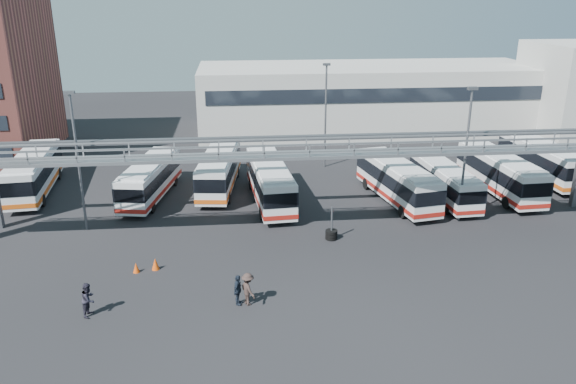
{
  "coord_description": "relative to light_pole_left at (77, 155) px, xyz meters",
  "views": [
    {
      "loc": [
        -4.94,
        -31.4,
        16.47
      ],
      "look_at": [
        -1.26,
        6.0,
        3.12
      ],
      "focal_mm": 35.0,
      "sensor_mm": 36.0,
      "label": 1
    }
  ],
  "objects": [
    {
      "name": "bus_6",
      "position": [
        24.36,
        3.53,
        -3.86
      ],
      "size": [
        4.47,
        11.41,
        3.38
      ],
      "rotation": [
        0.0,
        0.0,
        0.17
      ],
      "color": "silver",
      "rests_on": "ground"
    },
    {
      "name": "pedestrian_d",
      "position": [
        10.98,
        -11.72,
        -4.83
      ],
      "size": [
        0.74,
        1.14,
        1.8
      ],
      "primitive_type": "imported",
      "rotation": [
        0.0,
        0.0,
        1.26
      ],
      "color": "#19212D",
      "rests_on": "ground"
    },
    {
      "name": "tire_stack",
      "position": [
        17.68,
        -3.5,
        -5.32
      ],
      "size": [
        0.85,
        0.85,
        2.44
      ],
      "color": "black",
      "rests_on": "ground"
    },
    {
      "name": "bus_7",
      "position": [
        28.42,
        3.51,
        -4.05
      ],
      "size": [
        2.96,
        10.11,
        3.03
      ],
      "rotation": [
        0.0,
        0.0,
        0.07
      ],
      "color": "silver",
      "rests_on": "ground"
    },
    {
      "name": "bus_9",
      "position": [
        39.44,
        8.17,
        -3.82
      ],
      "size": [
        3.12,
        11.45,
        3.45
      ],
      "rotation": [
        0.0,
        0.0,
        0.04
      ],
      "color": "silver",
      "rests_on": "ground"
    },
    {
      "name": "warehouse",
      "position": [
        28.0,
        30.0,
        -1.73
      ],
      "size": [
        42.0,
        14.0,
        8.0
      ],
      "primitive_type": "cube",
      "color": "#9E9E99",
      "rests_on": "ground"
    },
    {
      "name": "pedestrian_c",
      "position": [
        11.55,
        -11.78,
        -4.77
      ],
      "size": [
        1.22,
        1.42,
        1.91
      ],
      "primitive_type": "imported",
      "rotation": [
        0.0,
        0.0,
        2.07
      ],
      "color": "#322521",
      "rests_on": "ground"
    },
    {
      "name": "ground",
      "position": [
        16.0,
        -8.0,
        -5.73
      ],
      "size": [
        140.0,
        140.0,
        0.0
      ],
      "primitive_type": "plane",
      "color": "black",
      "rests_on": "ground"
    },
    {
      "name": "cone_right",
      "position": [
        5.85,
        -6.98,
        -5.34
      ],
      "size": [
        0.57,
        0.57,
        0.77
      ],
      "primitive_type": "cone",
      "rotation": [
        0.0,
        0.0,
        -0.18
      ],
      "color": "#D2450B",
      "rests_on": "ground"
    },
    {
      "name": "gantry",
      "position": [
        16.0,
        -2.13,
        -0.22
      ],
      "size": [
        51.4,
        5.15,
        7.1
      ],
      "color": "gray",
      "rests_on": "ground"
    },
    {
      "name": "bus_3",
      "position": [
        9.67,
        8.08,
        -3.84
      ],
      "size": [
        3.89,
        11.44,
        3.41
      ],
      "rotation": [
        0.0,
        0.0,
        -0.12
      ],
      "color": "silver",
      "rests_on": "ground"
    },
    {
      "name": "cone_left",
      "position": [
        4.7,
        -7.27,
        -5.4
      ],
      "size": [
        0.51,
        0.51,
        0.65
      ],
      "primitive_type": "cone",
      "rotation": [
        0.0,
        0.0,
        -0.3
      ],
      "color": "#D2450B",
      "rests_on": "ground"
    },
    {
      "name": "pedestrian_b",
      "position": [
        2.99,
        -12.04,
        -4.77
      ],
      "size": [
        0.9,
        1.06,
        1.92
      ],
      "primitive_type": "imported",
      "rotation": [
        0.0,
        0.0,
        1.37
      ],
      "color": "black",
      "rests_on": "ground"
    },
    {
      "name": "bus_8",
      "position": [
        33.76,
        4.67,
        -3.83
      ],
      "size": [
        3.24,
        11.44,
        3.44
      ],
      "rotation": [
        0.0,
        0.0,
        0.06
      ],
      "color": "silver",
      "rests_on": "ground"
    },
    {
      "name": "bus_4",
      "position": [
        13.86,
        4.3,
        -3.83
      ],
      "size": [
        3.5,
        11.47,
        3.43
      ],
      "rotation": [
        0.0,
        0.0,
        0.08
      ],
      "color": "silver",
      "rests_on": "ground"
    },
    {
      "name": "bus_0",
      "position": [
        -6.24,
        8.68,
        -3.78
      ],
      "size": [
        3.87,
        11.81,
        3.52
      ],
      "rotation": [
        0.0,
        0.0,
        0.1
      ],
      "color": "silver",
      "rests_on": "ground"
    },
    {
      "name": "light_pole_back",
      "position": [
        20.0,
        14.0,
        0.0
      ],
      "size": [
        0.7,
        0.35,
        10.21
      ],
      "color": "#4C4F54",
      "rests_on": "ground"
    },
    {
      "name": "bus_2",
      "position": [
        3.92,
        6.39,
        -3.94
      ],
      "size": [
        4.28,
        10.9,
        3.23
      ],
      "rotation": [
        0.0,
        0.0,
        -0.18
      ],
      "color": "silver",
      "rests_on": "ground"
    },
    {
      "name": "light_pole_left",
      "position": [
        0.0,
        0.0,
        0.0
      ],
      "size": [
        0.7,
        0.35,
        10.21
      ],
      "color": "#4C4F54",
      "rests_on": "ground"
    },
    {
      "name": "light_pole_mid",
      "position": [
        28.0,
        -1.0,
        0.0
      ],
      "size": [
        0.7,
        0.35,
        10.21
      ],
      "color": "#4C4F54",
      "rests_on": "ground"
    }
  ]
}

